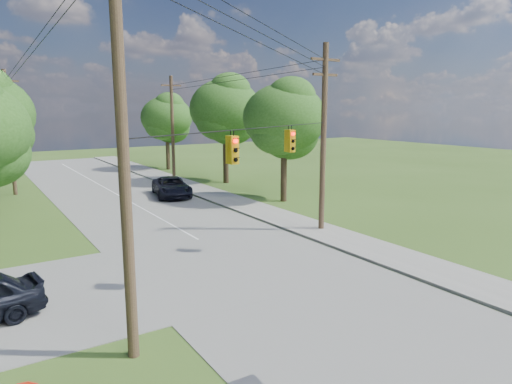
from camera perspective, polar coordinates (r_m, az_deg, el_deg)
ground at (r=15.81m, az=2.20°, el=-15.86°), size 140.00×140.00×0.00m
main_road at (r=20.67m, az=-1.18°, el=-9.31°), size 10.00×100.00×0.03m
sidewalk_east at (r=24.64m, az=12.33°, el=-6.16°), size 2.60×100.00×0.12m
pole_sw at (r=12.55m, az=-16.36°, el=6.47°), size 2.00×0.32×12.00m
pole_ne at (r=26.01m, az=8.43°, el=6.96°), size 2.00×0.32×10.50m
pole_north_e at (r=45.00m, az=-10.39°, el=7.91°), size 2.00×0.32×10.00m
pole_north_w at (r=41.78m, az=-28.44°, el=6.65°), size 2.00×0.32×10.00m
power_lines at (r=25.17m, az=-10.34°, el=15.20°), size 13.93×29.62×4.93m
traffic_signals at (r=19.33m, az=1.06°, el=5.98°), size 4.91×3.27×1.05m
tree_e_near at (r=34.17m, az=3.57°, el=9.18°), size 6.20×6.20×8.81m
tree_e_mid at (r=42.89m, az=-3.88°, el=10.32°), size 6.60×6.60×9.64m
tree_e_far at (r=53.36m, az=-11.11°, el=9.12°), size 5.80×5.80×8.32m
car_main_north at (r=37.04m, az=-10.50°, el=0.64°), size 3.66×5.94×1.54m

